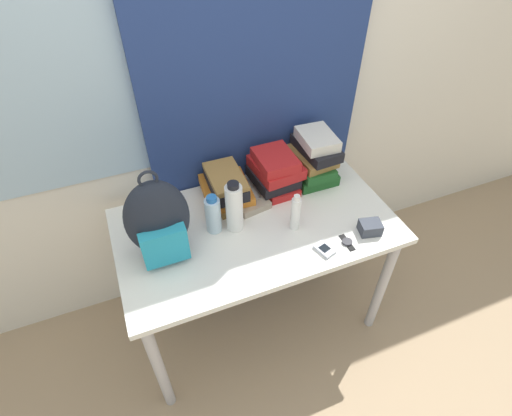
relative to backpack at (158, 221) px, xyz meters
name	(u,v)px	position (x,y,z in m)	size (l,w,h in m)	color
ground_plane	(281,368)	(0.43, -0.35, -0.93)	(12.00, 12.00, 0.00)	#9E8466
wall_back	(218,82)	(0.42, 0.45, 0.32)	(6.00, 0.06, 2.50)	silver
curtain_blue	(257,81)	(0.58, 0.39, 0.32)	(1.08, 0.04, 2.50)	navy
desk	(256,238)	(0.43, 0.00, -0.28)	(1.27, 0.72, 0.75)	silver
backpack	(158,221)	(0.00, 0.00, 0.00)	(0.26, 0.19, 0.43)	#1E232D
book_stack_left	(226,187)	(0.36, 0.22, -0.10)	(0.24, 0.29, 0.16)	olive
book_stack_center	(275,171)	(0.61, 0.21, -0.08)	(0.23, 0.26, 0.21)	red
book_stack_right	(314,158)	(0.82, 0.21, -0.06)	(0.21, 0.28, 0.26)	#1E5623
water_bottle	(213,215)	(0.24, 0.04, -0.09)	(0.07, 0.07, 0.20)	silver
sports_bottle	(234,207)	(0.33, 0.02, -0.06)	(0.08, 0.08, 0.26)	white
sunscreen_bottle	(296,213)	(0.58, -0.08, -0.09)	(0.04, 0.04, 0.19)	white
cell_phone	(324,249)	(0.64, -0.26, -0.17)	(0.08, 0.10, 0.02)	#B7BCC6
sunglasses_case	(255,208)	(0.46, 0.09, -0.16)	(0.16, 0.08, 0.04)	gray
camera_pouch	(370,228)	(0.88, -0.23, -0.15)	(0.11, 0.09, 0.06)	#383D47
wristwatch	(347,242)	(0.75, -0.26, -0.18)	(0.05, 0.10, 0.01)	black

